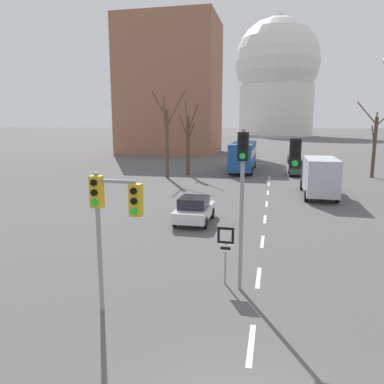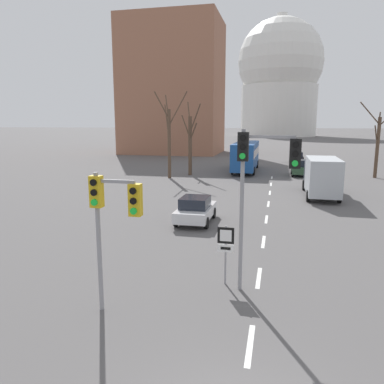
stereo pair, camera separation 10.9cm
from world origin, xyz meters
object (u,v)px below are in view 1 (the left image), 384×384
Objects in this scene: traffic_signal_near_left at (111,209)px; traffic_signal_centre_tall at (260,170)px; city_bus at (243,154)px; sedan_near_left at (294,157)px; delivery_truck at (319,175)px; route_sign_post at (226,245)px; sedan_mid_centre at (194,209)px; sedan_near_right at (297,168)px.

traffic_signal_centre_tall is at bearing 29.93° from traffic_signal_near_left.
traffic_signal_near_left is 35.31m from city_bus.
delivery_truck reaches higher than sedan_near_left.
route_sign_post is at bearing -86.39° from city_bus.
city_bus is (0.84, 24.37, 1.25)m from sedan_mid_centre.
traffic_signal_centre_tall reaches higher than sedan_near_left.
traffic_signal_near_left is 22.45m from delivery_truck.
sedan_near_right is at bearing 77.52° from traffic_signal_near_left.
traffic_signal_centre_tall is 0.52× the size of city_bus.
delivery_truck is at bearing -85.27° from sedan_near_right.
delivery_truck is at bearing 74.08° from route_sign_post.
sedan_mid_centre is (-7.05, -21.92, -0.09)m from sedan_near_right.
sedan_near_left is 1.18× the size of sedan_near_right.
city_bus is 1.50× the size of delivery_truck.
traffic_signal_near_left is 47.31m from sedan_near_left.
route_sign_post is 0.20× the size of city_bus.
city_bus is at bearing 93.61° from route_sign_post.
traffic_signal_centre_tall reaches higher than sedan_near_right.
traffic_signal_centre_tall reaches higher than traffic_signal_near_left.
sedan_near_left is 0.41× the size of city_bus.
sedan_mid_centre is at bearing -129.05° from delivery_truck.
city_bus reaches higher than route_sign_post.
delivery_truck is (8.04, 9.92, 0.91)m from sedan_mid_centre.
delivery_truck is at bearing 50.95° from sedan_mid_centre.
delivery_truck is (4.02, 18.38, -2.57)m from traffic_signal_centre_tall.
route_sign_post is at bearing 163.73° from traffic_signal_centre_tall.
traffic_signal_near_left reaches higher than delivery_truck.
sedan_near_right is at bearing -21.55° from city_bus.
traffic_signal_near_left is at bearing -102.48° from sedan_near_right.
sedan_near_right reaches higher than sedan_near_left.
city_bus is at bearing 116.48° from delivery_truck.
route_sign_post is 30.34m from sedan_near_right.
sedan_near_left is at bearing 85.69° from traffic_signal_centre_tall.
traffic_signal_centre_tall is 1.44× the size of sedan_mid_centre.
sedan_near_right is at bearing 94.73° from delivery_truck.
traffic_signal_near_left reaches higher than sedan_near_right.
sedan_mid_centre is (0.21, 10.90, -2.50)m from traffic_signal_near_left.
sedan_mid_centre is at bearing -91.98° from city_bus.
sedan_near_left is at bearing 80.78° from traffic_signal_near_left.
traffic_signal_near_left is 11.19m from sedan_mid_centre.
delivery_truck is at bearing -63.52° from city_bus.
delivery_truck is at bearing 77.67° from traffic_signal_centre_tall.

